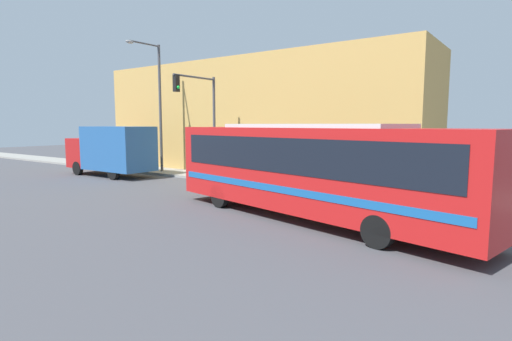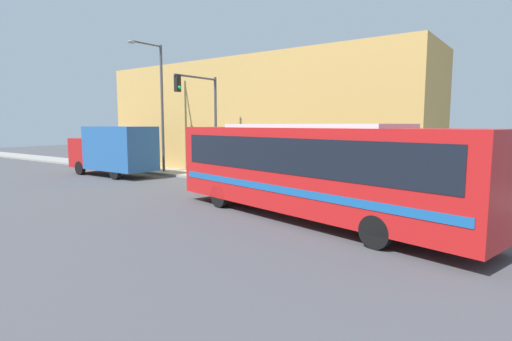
# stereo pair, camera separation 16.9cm
# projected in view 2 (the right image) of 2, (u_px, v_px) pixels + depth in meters

# --- Properties ---
(ground_plane) EXTENTS (120.00, 120.00, 0.00)m
(ground_plane) POSITION_uv_depth(u_px,v_px,m) (395.00, 228.00, 12.85)
(ground_plane) COLOR #47474C
(sidewalk) EXTENTS (2.56, 70.00, 0.15)m
(sidewalk) POSITION_uv_depth(u_px,v_px,m) (144.00, 169.00, 29.23)
(sidewalk) COLOR gray
(sidewalk) RESTS_ON ground_plane
(building_facade) EXTENTS (6.00, 23.78, 7.63)m
(building_facade) POSITION_uv_depth(u_px,v_px,m) (257.00, 118.00, 28.04)
(building_facade) COLOR tan
(building_facade) RESTS_ON ground_plane
(city_bus) EXTENTS (5.06, 12.46, 3.35)m
(city_bus) POSITION_uv_depth(u_px,v_px,m) (309.00, 166.00, 13.76)
(city_bus) COLOR red
(city_bus) RESTS_ON ground_plane
(delivery_truck) EXTENTS (2.39, 6.65, 3.20)m
(delivery_truck) POSITION_uv_depth(u_px,v_px,m) (114.00, 149.00, 25.81)
(delivery_truck) COLOR #265999
(delivery_truck) RESTS_ON ground_plane
(fire_hydrant) EXTENTS (0.26, 0.35, 0.72)m
(fire_hydrant) POSITION_uv_depth(u_px,v_px,m) (320.00, 181.00, 19.99)
(fire_hydrant) COLOR gold
(fire_hydrant) RESTS_ON sidewalk
(traffic_light_pole) EXTENTS (3.28, 0.35, 5.97)m
(traffic_light_pole) POSITION_uv_depth(u_px,v_px,m) (203.00, 109.00, 23.05)
(traffic_light_pole) COLOR #47474C
(traffic_light_pole) RESTS_ON sidewalk
(parking_meter) EXTENTS (0.14, 0.14, 1.34)m
(parking_meter) POSITION_uv_depth(u_px,v_px,m) (244.00, 164.00, 22.80)
(parking_meter) COLOR #47474C
(parking_meter) RESTS_ON sidewalk
(street_lamp) EXTENTS (2.66, 0.28, 8.40)m
(street_lamp) POSITION_uv_depth(u_px,v_px,m) (158.00, 98.00, 26.50)
(street_lamp) COLOR #47474C
(street_lamp) RESTS_ON sidewalk
(pedestrian_near_corner) EXTENTS (0.34, 0.34, 1.79)m
(pedestrian_near_corner) POSITION_uv_depth(u_px,v_px,m) (277.00, 164.00, 22.69)
(pedestrian_near_corner) COLOR #47382D
(pedestrian_near_corner) RESTS_ON sidewalk
(pedestrian_mid_block) EXTENTS (0.34, 0.34, 1.75)m
(pedestrian_mid_block) POSITION_uv_depth(u_px,v_px,m) (287.00, 167.00, 21.50)
(pedestrian_mid_block) COLOR #47382D
(pedestrian_mid_block) RESTS_ON sidewalk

